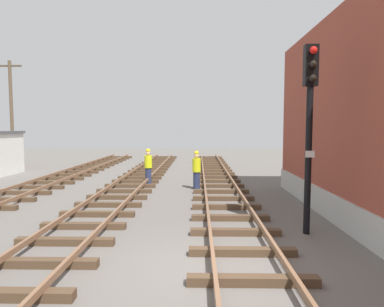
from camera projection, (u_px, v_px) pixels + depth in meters
name	position (u px, v px, depth m)	size (l,w,h in m)	color
ground_plane	(209.00, 269.00, 7.00)	(80.00, 80.00, 0.00)	#605B56
track_near_building	(247.00, 263.00, 6.98)	(2.50, 52.52, 0.32)	#4C3826
track_centre	(40.00, 262.00, 7.06)	(2.50, 52.52, 0.32)	#4C3826
signal_mast	(310.00, 117.00, 9.05)	(0.36, 0.40, 5.20)	black
utility_pole_far	(11.00, 111.00, 25.57)	(1.80, 0.24, 8.08)	brown
track_worker_foreground	(148.00, 166.00, 17.58)	(0.40, 0.40, 1.87)	#262D4C
track_worker_distant	(197.00, 170.00, 15.94)	(0.40, 0.40, 1.87)	#262D4C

